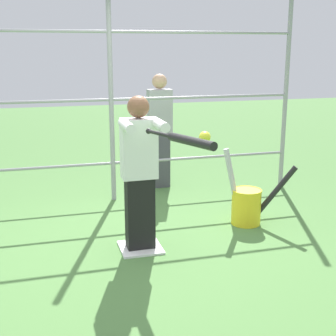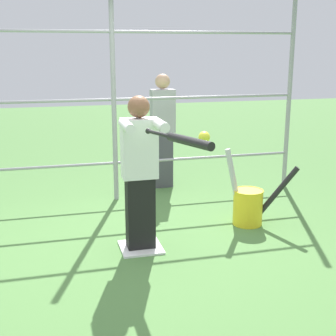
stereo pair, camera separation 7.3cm
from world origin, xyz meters
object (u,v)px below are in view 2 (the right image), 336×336
bat_bucket (248,205)px  baseball_bat_swinging (184,140)px  bystander_behind_fence (163,129)px  batter (140,169)px  softball_in_flight (204,137)px

bat_bucket → baseball_bat_swinging: bearing=48.3°
baseball_bat_swinging → bystander_behind_fence: (-0.57, -2.94, -0.43)m
batter → softball_in_flight: bearing=125.9°
baseball_bat_swinging → bystander_behind_fence: bearing=-101.0°
softball_in_flight → batter: bearing=-54.1°
batter → baseball_bat_swinging: batter is taller
baseball_bat_swinging → softball_in_flight: size_ratio=9.42×
batter → baseball_bat_swinging: size_ratio=1.65×
batter → bystander_behind_fence: (-0.72, -2.02, 0.01)m
batter → bystander_behind_fence: bystander_behind_fence is taller
baseball_bat_swinging → bystander_behind_fence: bystander_behind_fence is taller
batter → bystander_behind_fence: 2.15m
baseball_bat_swinging → softball_in_flight: (-0.27, -0.33, -0.05)m
batter → bat_bucket: 1.45m
bat_bucket → bystander_behind_fence: size_ratio=0.55×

